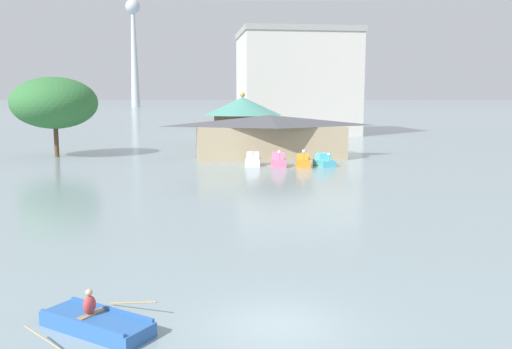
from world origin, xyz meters
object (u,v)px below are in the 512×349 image
Objects in this scene: shoreline_tree_tall_left at (54,103)px; pedal_boat_pink at (278,161)px; background_building_block at (296,83)px; green_roof_pavilion at (243,118)px; pedal_boat_cyan at (324,161)px; pedal_boat_white at (253,160)px; distant_broadcast_tower at (133,20)px; boathouse at (270,136)px; pedal_boat_orange at (303,161)px; rowboat_with_rower at (96,323)px.

pedal_boat_pink is at bearing -26.98° from shoreline_tree_tall_left.
green_roof_pavilion is at bearing -117.84° from background_building_block.
shoreline_tree_tall_left is 0.47× the size of background_building_block.
green_roof_pavilion reaches higher than pedal_boat_cyan.
background_building_block is (11.69, 47.79, 9.05)m from pedal_boat_pink.
pedal_boat_pink is 0.25× the size of shoreline_tree_tall_left.
distant_broadcast_tower is at bearing -163.42° from pedal_boat_white.
boathouse is (0.35, 7.94, 2.00)m from pedal_boat_pink.
pedal_boat_pink is at bearing -87.10° from pedal_boat_orange.
pedal_boat_cyan is at bearing -98.24° from background_building_block.
background_building_block is 0.16× the size of distant_broadcast_tower.
pedal_boat_white is 1.19× the size of pedal_boat_pink.
background_building_block is (6.94, 47.91, 9.12)m from pedal_boat_cyan.
rowboat_with_rower is 0.40× the size of shoreline_tree_tall_left.
pedal_boat_pink reaches higher than pedal_boat_cyan.
green_roof_pavilion is at bearing -176.40° from pedal_boat_cyan.
pedal_boat_white is at bearing -115.92° from pedal_boat_pink.
background_building_block reaches higher than boathouse.
pedal_boat_white is 2.83m from pedal_boat_pink.
green_roof_pavilion is at bearing -160.95° from pedal_boat_orange.
boathouse is 15.78m from green_roof_pavilion.
shoreline_tree_tall_left is at bearing -154.55° from green_roof_pavilion.
pedal_boat_orange is 0.25× the size of green_roof_pavilion.
green_roof_pavilion reaches higher than pedal_boat_white.
shoreline_tree_tall_left reaches higher than rowboat_with_rower.
background_building_block is (24.01, 85.62, 9.38)m from rowboat_with_rower.
pedal_boat_white is 7.36m from boathouse.
pedal_boat_white is 0.27× the size of green_roof_pavilion.
green_roof_pavilion is 0.53× the size of background_building_block.
shoreline_tree_tall_left is at bearing -106.87° from pedal_boat_white.
pedal_boat_pink is 0.89× the size of pedal_boat_orange.
rowboat_with_rower is 40.51m from pedal_boat_white.
pedal_boat_white is at bearing -113.15° from boathouse.
pedal_boat_orange is at bearing -25.37° from shoreline_tree_tall_left.
pedal_boat_white is 0.30× the size of shoreline_tree_tall_left.
rowboat_with_rower is at bearing -85.44° from distant_broadcast_tower.
boathouse is at bearing -177.62° from pedal_boat_pink.
rowboat_with_rower is at bearing -13.11° from pedal_boat_pink.
pedal_boat_white is 0.16× the size of boathouse.
pedal_boat_white is at bearing -112.56° from pedal_boat_cyan.
pedal_boat_orange reaches higher than pedal_boat_white.
pedal_boat_orange is 1.00× the size of pedal_boat_cyan.
boathouse is 25.51m from shoreline_tree_tall_left.
green_roof_pavilion is (-5.84, 23.71, 3.51)m from pedal_boat_cyan.
shoreline_tree_tall_left reaches higher than pedal_boat_cyan.
pedal_boat_pink is 0.12× the size of background_building_block.
rowboat_with_rower is 0.03× the size of distant_broadcast_tower.
rowboat_with_rower is at bearing -105.66° from background_building_block.
pedal_boat_cyan is (4.75, -0.12, -0.07)m from pedal_boat_pink.
pedal_boat_pink is 0.14× the size of boathouse.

